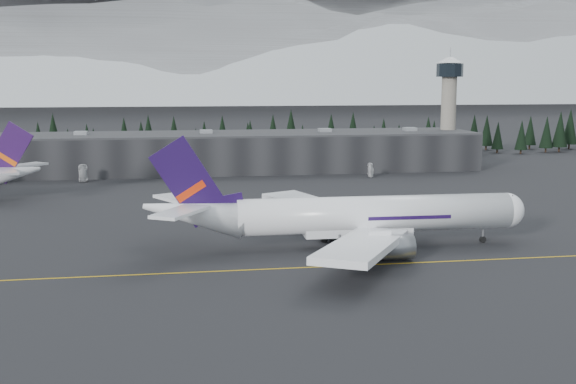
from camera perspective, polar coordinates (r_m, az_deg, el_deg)
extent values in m
plane|color=black|center=(119.78, 1.57, -5.73)|extent=(1400.00, 1400.00, 0.00)
cube|color=gold|center=(117.88, 1.75, -5.97)|extent=(400.00, 0.40, 0.02)
cube|color=black|center=(241.00, -4.08, 3.12)|extent=(160.00, 30.00, 12.00)
cube|color=#333335|center=(240.45, -4.10, 4.62)|extent=(160.00, 30.00, 0.60)
cylinder|color=gray|center=(260.92, 12.54, 5.58)|extent=(5.20, 5.20, 32.00)
cylinder|color=black|center=(260.55, 12.67, 9.37)|extent=(9.20, 9.20, 4.50)
cone|color=silver|center=(260.61, 12.69, 10.13)|extent=(10.00, 10.00, 2.00)
cube|color=black|center=(277.58, -4.80, 4.19)|extent=(360.00, 20.00, 15.00)
cylinder|color=white|center=(132.05, 6.92, -1.73)|extent=(50.47, 7.46, 6.57)
sphere|color=white|center=(140.74, 16.86, -1.39)|extent=(6.57, 6.57, 6.57)
cone|color=white|center=(127.29, -7.49, -1.69)|extent=(18.50, 6.89, 9.51)
cube|color=white|center=(147.14, 2.70, -1.27)|extent=(21.72, 31.31, 2.81)
cylinder|color=gray|center=(143.13, 5.74, -2.35)|extent=(7.19, 4.29, 4.16)
cube|color=white|center=(114.70, 5.96, -4.24)|extent=(22.54, 31.07, 2.81)
cylinder|color=gray|center=(122.50, 8.23, -4.33)|extent=(7.19, 4.29, 4.16)
cube|color=#200E41|center=(126.39, -7.79, 0.79)|extent=(13.87, 0.79, 16.30)
cube|color=red|center=(126.63, -7.68, 0.06)|extent=(5.35, 0.71, 4.01)
cube|color=white|center=(133.49, -8.49, -0.55)|extent=(10.14, 12.92, 0.55)
cube|color=white|center=(120.55, -8.50, -1.57)|extent=(10.43, 12.86, 0.55)
cylinder|color=black|center=(139.77, 15.15, -3.22)|extent=(0.55, 0.55, 3.28)
cylinder|color=black|center=(135.86, 3.21, -3.26)|extent=(0.55, 0.55, 3.28)
cylinder|color=black|center=(126.46, 4.11, -4.19)|extent=(0.55, 0.55, 3.28)
cone|color=silver|center=(193.13, -21.32, 1.32)|extent=(18.56, 9.24, 9.18)
cube|color=#2A0E44|center=(192.36, -21.27, 2.91)|extent=(13.28, 2.78, 15.73)
cube|color=#E4540D|center=(192.59, -21.30, 2.44)|extent=(5.18, 1.45, 3.87)
cube|color=silver|center=(186.34, -21.45, 1.51)|extent=(8.49, 12.55, 0.53)
cube|color=silver|center=(198.07, -20.11, 1.99)|extent=(11.08, 11.97, 0.53)
imported|color=silver|center=(221.65, -15.87, 0.93)|extent=(3.63, 5.92, 1.53)
imported|color=silver|center=(225.78, 6.57, 1.36)|extent=(4.90, 3.45, 1.55)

